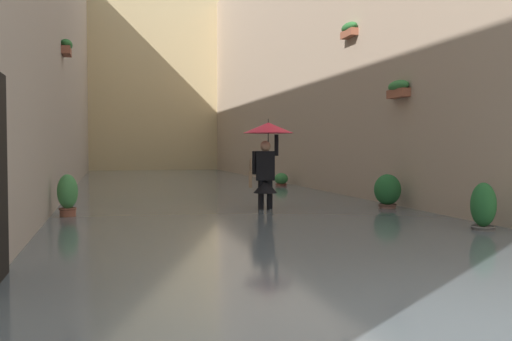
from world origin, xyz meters
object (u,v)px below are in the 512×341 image
object	(u,v)px
person_wading	(267,149)
potted_plant_mid_left	(387,193)
potted_plant_far_left	(483,213)
potted_plant_near_right	(68,199)
potted_plant_near_left	(281,182)

from	to	relation	value
person_wading	potted_plant_mid_left	world-z (taller)	person_wading
person_wading	potted_plant_mid_left	distance (m)	2.69
potted_plant_far_left	potted_plant_mid_left	distance (m)	3.28
potted_plant_mid_left	person_wading	bearing A→B (deg)	-11.85
potted_plant_near_right	person_wading	bearing A→B (deg)	-175.09
person_wading	potted_plant_near_right	distance (m)	4.02
potted_plant_near_left	person_wading	bearing A→B (deg)	70.68
potted_plant_far_left	potted_plant_near_right	distance (m)	7.17
potted_plant_far_left	potted_plant_mid_left	world-z (taller)	potted_plant_far_left
potted_plant_near_right	potted_plant_mid_left	distance (m)	6.37
potted_plant_far_left	potted_plant_near_right	world-z (taller)	potted_plant_near_right
potted_plant_far_left	person_wading	bearing A→B (deg)	-57.89
potted_plant_near_right	potted_plant_near_left	size ratio (longest dim) A/B	1.56
potted_plant_far_left	potted_plant_near_left	xyz separation A→B (m)	(-0.01, -10.62, -0.14)
person_wading	potted_plant_far_left	xyz separation A→B (m)	(-2.38, 3.80, -0.97)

